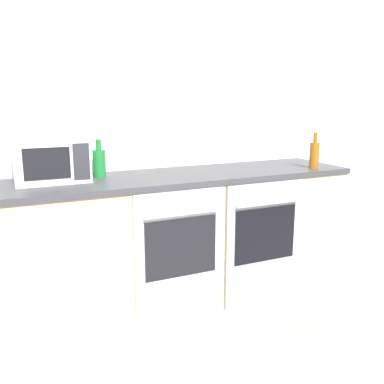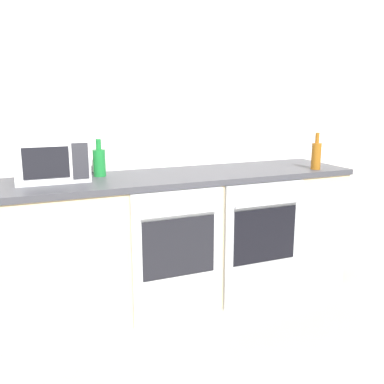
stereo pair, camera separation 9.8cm
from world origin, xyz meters
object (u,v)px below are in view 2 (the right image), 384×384
oven_right (263,243)px  microwave (51,159)px  oven_left (178,256)px  bottle_amber (316,155)px  bottle_green (99,162)px

oven_right → microwave: bearing=162.5°
oven_left → oven_right: size_ratio=1.00×
oven_left → bottle_amber: 1.29m
oven_right → microwave: 1.54m
oven_right → bottle_green: bottle_green is taller
oven_left → bottle_green: size_ratio=3.48×
oven_right → microwave: microwave is taller
microwave → oven_right: bearing=-17.5°
bottle_amber → bottle_green: bearing=167.5°
oven_right → bottle_amber: bottle_amber is taller
bottle_amber → microwave: bearing=170.5°
microwave → bottle_green: 0.32m
oven_left → bottle_amber: (1.14, 0.11, 0.58)m
oven_right → bottle_amber: (0.50, 0.11, 0.58)m
microwave → oven_left: bearing=-31.0°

